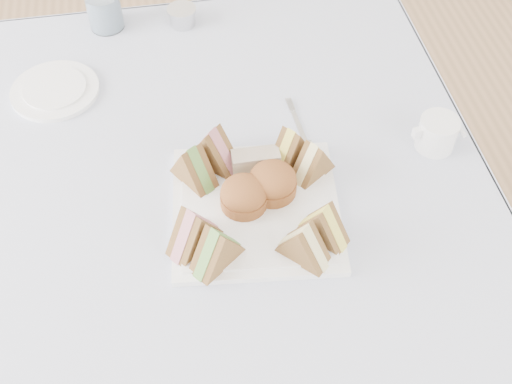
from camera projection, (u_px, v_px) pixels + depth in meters
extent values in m
plane|color=#9E7751|center=(214.00, 361.00, 1.68)|extent=(4.00, 4.00, 0.00)
cube|color=brown|center=(206.00, 289.00, 1.39)|extent=(0.90, 0.90, 0.74)
cube|color=silver|center=(192.00, 179.00, 1.10)|extent=(1.02, 1.02, 0.01)
cube|color=white|center=(256.00, 209.00, 1.05)|extent=(0.30, 0.30, 0.01)
cylinder|color=brown|center=(244.00, 195.00, 1.03)|extent=(0.08, 0.08, 0.05)
cylinder|color=brown|center=(273.00, 182.00, 1.04)|extent=(0.09, 0.09, 0.05)
cube|color=beige|center=(256.00, 161.00, 1.08)|extent=(0.08, 0.03, 0.04)
cylinder|color=white|center=(55.00, 90.00, 1.23)|extent=(0.20, 0.20, 0.01)
cylinder|color=white|center=(103.00, 5.00, 1.32)|extent=(0.09, 0.09, 0.11)
cylinder|color=silver|center=(182.00, 17.00, 1.36)|extent=(0.07, 0.07, 0.03)
cube|color=silver|center=(306.00, 184.00, 1.09)|extent=(0.06, 0.20, 0.00)
cube|color=silver|center=(305.00, 141.00, 1.15)|extent=(0.02, 0.16, 0.00)
cylinder|color=white|center=(437.00, 133.00, 1.12)|extent=(0.08, 0.08, 0.06)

